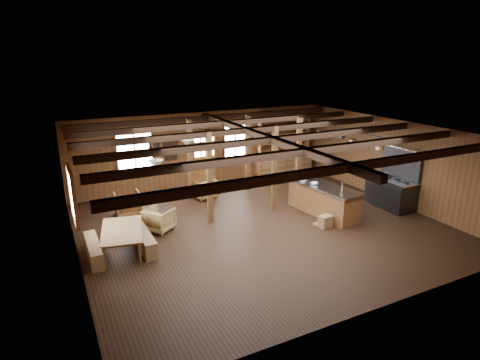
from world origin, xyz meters
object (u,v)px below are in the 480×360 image
object	(u,v)px
armchair_a	(128,204)
commercial_range	(393,188)
armchair_b	(204,188)
armchair_c	(159,219)
kitchen_island	(323,199)
dining_table	(124,241)

from	to	relation	value
armchair_a	commercial_range	bearing A→B (deg)	159.59
armchair_a	armchair_b	xyz separation A→B (m)	(2.70, 0.38, -0.01)
armchair_b	armchair_c	world-z (taller)	armchair_b
armchair_a	armchair_c	size ratio (longest dim) A/B	1.09
kitchen_island	armchair_c	distance (m)	5.09
armchair_a	armchair_b	bearing A→B (deg)	-170.79
kitchen_island	armchair_c	xyz separation A→B (m)	(-4.98, 1.06, -0.15)
dining_table	armchair_b	distance (m)	4.37
kitchen_island	armchair_b	size ratio (longest dim) A/B	3.38
commercial_range	armchair_c	size ratio (longest dim) A/B	2.79
armchair_b	commercial_range	bearing A→B (deg)	135.97
commercial_range	armchair_b	xyz separation A→B (m)	(-5.25, 3.53, -0.30)
dining_table	armchair_b	xyz separation A→B (m)	(3.30, 2.86, 0.04)
dining_table	armchair_a	distance (m)	2.56
armchair_c	kitchen_island	bearing A→B (deg)	-140.21
armchair_a	armchair_b	size ratio (longest dim) A/B	1.03
commercial_range	armchair_b	distance (m)	6.33
kitchen_island	armchair_b	bearing A→B (deg)	125.76
commercial_range	dining_table	size ratio (longest dim) A/B	1.16
commercial_range	armchair_c	distance (m)	7.56
armchair_c	dining_table	bearing A→B (deg)	89.41
kitchen_island	dining_table	world-z (taller)	kitchen_island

